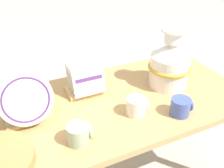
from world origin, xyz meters
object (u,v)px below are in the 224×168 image
at_px(dish_rack_square_plates, 85,81).
at_px(mug_sage_glaze, 79,134).
at_px(mug_cobalt_glaze, 181,107).
at_px(ceramic_vase, 170,63).
at_px(dish_rack_round_plates, 25,100).
at_px(mug_cream_glaze, 137,106).

distance_m(dish_rack_square_plates, mug_sage_glaze, 0.40).
bearing_deg(mug_cobalt_glaze, mug_sage_glaze, 177.03).
xyz_separation_m(ceramic_vase, mug_cobalt_glaze, (-0.11, -0.26, -0.10)).
height_order(ceramic_vase, dish_rack_round_plates, ceramic_vase).
bearing_deg(dish_rack_round_plates, mug_cobalt_glaze, -21.69).
relative_size(dish_rack_square_plates, mug_cream_glaze, 2.04).
bearing_deg(dish_rack_square_plates, mug_cream_glaze, -61.72).
height_order(mug_cobalt_glaze, mug_cream_glaze, same).
bearing_deg(ceramic_vase, mug_sage_glaze, -159.61).
relative_size(dish_rack_round_plates, mug_sage_glaze, 2.49).
xyz_separation_m(dish_rack_square_plates, mug_sage_glaze, (-0.16, -0.37, -0.03)).
height_order(dish_rack_square_plates, mug_sage_glaze, dish_rack_square_plates).
bearing_deg(dish_rack_square_plates, dish_rack_round_plates, -160.55).
bearing_deg(mug_sage_glaze, mug_cobalt_glaze, -2.97).
bearing_deg(mug_cobalt_glaze, dish_rack_round_plates, 158.31).
bearing_deg(mug_sage_glaze, dish_rack_round_plates, 124.81).
height_order(dish_rack_square_plates, mug_cream_glaze, dish_rack_square_plates).
height_order(dish_rack_square_plates, mug_cobalt_glaze, dish_rack_square_plates).
xyz_separation_m(dish_rack_square_plates, mug_cream_glaze, (0.16, -0.30, -0.03)).
height_order(ceramic_vase, mug_cobalt_glaze, ceramic_vase).
bearing_deg(mug_cream_glaze, dish_rack_square_plates, 118.28).
bearing_deg(dish_rack_round_plates, mug_cream_glaze, -19.72).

